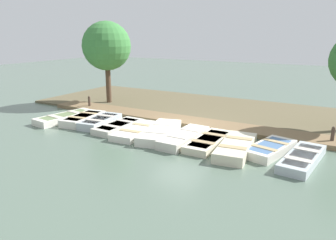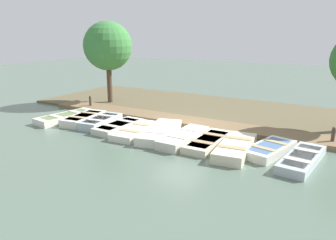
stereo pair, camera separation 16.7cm
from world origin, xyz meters
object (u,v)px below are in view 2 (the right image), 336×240
(rowboat_4, at_px, (137,131))
(mooring_post_far, at_px, (333,136))
(rowboat_3, at_px, (119,126))
(rowboat_6, at_px, (184,137))
(rowboat_1, at_px, (84,118))
(rowboat_9, at_px, (269,149))
(rowboat_5, at_px, (160,132))
(rowboat_10, at_px, (302,159))
(park_tree_far_left, at_px, (108,46))
(rowboat_0, at_px, (66,117))
(rowboat_8, at_px, (235,147))
(mooring_post_near, at_px, (90,102))
(rowboat_2, at_px, (101,121))
(rowboat_7, at_px, (208,141))

(rowboat_4, relative_size, mooring_post_far, 3.70)
(rowboat_3, distance_m, rowboat_6, 3.79)
(rowboat_1, distance_m, rowboat_9, 10.01)
(rowboat_1, bearing_deg, rowboat_6, 80.20)
(rowboat_9, bearing_deg, rowboat_5, -73.03)
(rowboat_9, relative_size, rowboat_10, 0.87)
(rowboat_3, xyz_separation_m, park_tree_far_left, (-4.60, -4.41, 3.73))
(rowboat_1, bearing_deg, mooring_post_far, 94.08)
(rowboat_0, height_order, rowboat_8, rowboat_8)
(rowboat_8, bearing_deg, rowboat_4, -96.62)
(mooring_post_near, xyz_separation_m, mooring_post_far, (0.00, 14.09, 0.00))
(mooring_post_near, bearing_deg, rowboat_9, 79.06)
(rowboat_2, xyz_separation_m, rowboat_9, (-0.26, 8.80, -0.03))
(rowboat_0, relative_size, rowboat_2, 1.27)
(rowboat_3, bearing_deg, rowboat_0, -87.66)
(rowboat_7, bearing_deg, rowboat_4, -85.91)
(mooring_post_near, bearing_deg, mooring_post_far, 90.00)
(rowboat_4, xyz_separation_m, rowboat_5, (-0.25, 1.16, 0.05))
(rowboat_9, bearing_deg, rowboat_8, -50.94)
(rowboat_2, relative_size, mooring_post_near, 3.25)
(rowboat_1, distance_m, rowboat_2, 1.21)
(rowboat_0, bearing_deg, mooring_post_near, -156.23)
(rowboat_2, relative_size, park_tree_far_left, 0.50)
(mooring_post_near, bearing_deg, rowboat_4, 63.28)
(rowboat_1, xyz_separation_m, rowboat_6, (0.19, 6.31, 0.00))
(rowboat_1, distance_m, rowboat_8, 8.78)
(rowboat_1, bearing_deg, rowboat_9, 83.64)
(rowboat_0, xyz_separation_m, rowboat_2, (-0.23, 2.36, 0.02))
(rowboat_8, bearing_deg, rowboat_0, -96.98)
(rowboat_4, distance_m, mooring_post_near, 6.43)
(rowboat_5, xyz_separation_m, rowboat_10, (0.12, 6.38, -0.03))
(rowboat_2, bearing_deg, rowboat_7, 82.58)
(rowboat_2, distance_m, rowboat_8, 7.57)
(rowboat_5, bearing_deg, rowboat_8, 72.62)
(rowboat_3, distance_m, rowboat_10, 8.80)
(mooring_post_far, bearing_deg, rowboat_5, -69.84)
(rowboat_7, height_order, rowboat_9, rowboat_9)
(rowboat_2, relative_size, rowboat_8, 0.82)
(rowboat_5, height_order, mooring_post_near, mooring_post_near)
(rowboat_0, relative_size, rowboat_8, 1.05)
(mooring_post_near, bearing_deg, rowboat_2, 50.80)
(rowboat_1, bearing_deg, rowboat_10, 81.17)
(rowboat_3, xyz_separation_m, rowboat_10, (0.03, 8.80, 0.01))
(rowboat_6, xyz_separation_m, mooring_post_near, (-2.80, -8.26, 0.22))
(rowboat_2, bearing_deg, rowboat_0, -91.46)
(rowboat_3, xyz_separation_m, rowboat_7, (-0.10, 4.92, -0.00))
(rowboat_2, distance_m, park_tree_far_left, 6.55)
(rowboat_9, distance_m, rowboat_10, 1.39)
(rowboat_1, xyz_separation_m, rowboat_10, (0.16, 11.33, -0.03))
(rowboat_8, bearing_deg, rowboat_1, -98.33)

